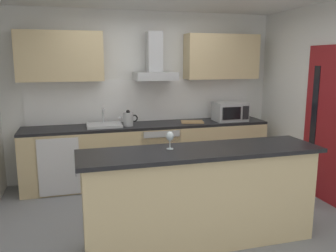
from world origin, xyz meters
TOP-DOWN VIEW (x-y plane):
  - ground at (0.00, 0.00)m, footprint 5.22×4.49m
  - wall_back at (0.00, 1.80)m, footprint 5.22×0.12m
  - backsplash_tile at (0.00, 1.73)m, footprint 3.59×0.02m
  - counter_back at (0.00, 1.42)m, footprint 3.71×0.60m
  - counter_island at (0.10, -0.55)m, footprint 2.42×0.64m
  - upper_cabinets at (-0.00, 1.57)m, footprint 3.67×0.32m
  - side_door at (2.09, 0.09)m, footprint 0.08×0.85m
  - oven at (0.12, 1.40)m, footprint 0.60×0.62m
  - refrigerator at (-1.33, 1.39)m, footprint 0.58×0.60m
  - microwave at (1.32, 1.37)m, footprint 0.50×0.38m
  - sink at (-0.67, 1.41)m, footprint 0.50×0.40m
  - kettle at (-0.32, 1.36)m, footprint 0.29×0.15m
  - range_hood at (0.12, 1.53)m, footprint 0.62×0.45m
  - wine_glass at (-0.20, -0.46)m, footprint 0.08×0.08m
  - chopping_board at (0.68, 1.37)m, footprint 0.38×0.29m

SIDE VIEW (x-z plane):
  - ground at x=0.00m, z-range -0.02..0.00m
  - refrigerator at x=-1.33m, z-range 0.00..0.85m
  - counter_back at x=0.00m, z-range 0.00..0.90m
  - oven at x=0.12m, z-range 0.06..0.86m
  - counter_island at x=0.10m, z-range 0.01..1.00m
  - chopping_board at x=0.68m, z-range 0.90..0.92m
  - sink at x=-0.67m, z-range 0.80..1.06m
  - kettle at x=-0.32m, z-range 0.89..1.13m
  - side_door at x=2.09m, z-range 0.00..2.05m
  - microwave at x=1.32m, z-range 0.90..1.20m
  - wine_glass at x=-0.20m, z-range 1.03..1.21m
  - backsplash_tile at x=0.00m, z-range 0.90..1.56m
  - wall_back at x=0.00m, z-range 0.00..2.60m
  - range_hood at x=0.12m, z-range 1.43..2.15m
  - upper_cabinets at x=0.00m, z-range 1.56..2.26m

